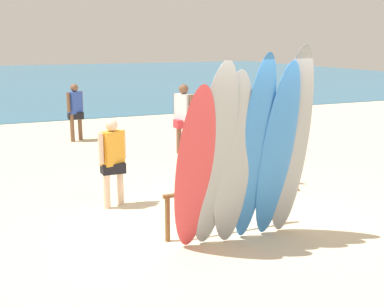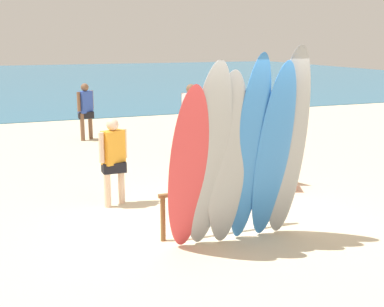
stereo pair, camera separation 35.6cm
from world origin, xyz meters
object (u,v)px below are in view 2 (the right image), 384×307
at_px(surfboard_grey_1, 208,158).
at_px(beach_chair_red, 281,165).
at_px(surfboard_grey_5, 288,144).
at_px(beachgoer_strolling, 191,114).
at_px(beachgoer_by_water, 86,108).
at_px(surfboard_blue_4, 273,153).
at_px(surfboard_rack, 222,199).
at_px(beachgoer_midbeach, 113,156).
at_px(surfboard_red_0, 188,171).
at_px(surfboard_grey_2, 227,161).
at_px(surfboard_blue_3, 250,151).

xyz_separation_m(surfboard_grey_1, beach_chair_red, (2.47, 2.28, -0.83)).
distance_m(surfboard_grey_5, beachgoer_strolling, 5.51).
height_order(surfboard_grey_5, beachgoer_by_water, surfboard_grey_5).
xyz_separation_m(surfboard_grey_1, beachgoer_by_water, (-0.12, 8.29, -0.36)).
distance_m(surfboard_blue_4, beachgoer_by_water, 8.36).
bearing_deg(beachgoer_strolling, surfboard_rack, -37.26).
bearing_deg(surfboard_rack, beachgoer_midbeach, 122.87).
bearing_deg(surfboard_grey_5, surfboard_blue_4, -169.63).
xyz_separation_m(surfboard_blue_4, surfboard_grey_5, (0.25, 0.04, 0.09)).
xyz_separation_m(surfboard_rack, surfboard_grey_5, (0.75, -0.50, 0.84)).
distance_m(surfboard_red_0, surfboard_grey_2, 0.56).
distance_m(surfboard_grey_5, beach_chair_red, 2.73).
bearing_deg(surfboard_grey_2, beachgoer_strolling, 76.67).
distance_m(surfboard_red_0, surfboard_grey_5, 1.49).
bearing_deg(surfboard_grey_1, surfboard_rack, 46.32).
xyz_separation_m(surfboard_grey_2, beach_chair_red, (2.19, 2.26, -0.77)).
relative_size(surfboard_grey_1, surfboard_grey_5, 0.95).
distance_m(surfboard_grey_2, beachgoer_strolling, 5.72).
relative_size(surfboard_rack, surfboard_grey_1, 0.74).
height_order(surfboard_rack, beachgoer_strolling, beachgoer_strolling).
bearing_deg(surfboard_red_0, surfboard_blue_4, 1.41).
relative_size(surfboard_grey_5, beachgoer_strolling, 1.59).
bearing_deg(beachgoer_strolling, beach_chair_red, -11.03).
bearing_deg(beachgoer_strolling, surfboard_red_0, -42.58).
bearing_deg(surfboard_grey_1, beachgoer_by_water, 87.11).
xyz_separation_m(surfboard_rack, surfboard_blue_4, (0.49, -0.54, 0.75)).
height_order(surfboard_red_0, beachgoer_by_water, surfboard_red_0).
height_order(surfboard_rack, beach_chair_red, beach_chair_red).
height_order(surfboard_grey_5, beach_chair_red, surfboard_grey_5).
bearing_deg(beach_chair_red, surfboard_grey_2, -110.83).
relative_size(surfboard_blue_3, beach_chair_red, 3.10).
height_order(surfboard_grey_2, beachgoer_by_water, surfboard_grey_2).
bearing_deg(beach_chair_red, surfboard_red_0, -117.07).
relative_size(surfboard_blue_4, beachgoer_midbeach, 1.72).
bearing_deg(surfboard_blue_4, surfboard_rack, 128.32).
xyz_separation_m(surfboard_red_0, surfboard_blue_3, (0.87, 0.00, 0.18)).
distance_m(surfboard_rack, beachgoer_by_water, 7.78).
bearing_deg(surfboard_grey_2, surfboard_blue_4, 1.63).
distance_m(surfboard_grey_1, beach_chair_red, 3.47).
bearing_deg(beach_chair_red, beachgoer_midbeach, -157.69).
bearing_deg(beachgoer_midbeach, beachgoer_strolling, 25.38).
xyz_separation_m(beachgoer_by_water, beach_chair_red, (2.59, -6.00, -0.48)).
height_order(surfboard_red_0, beach_chair_red, surfboard_red_0).
relative_size(surfboard_rack, surfboard_red_0, 0.83).
xyz_separation_m(beachgoer_strolling, beach_chair_red, (0.56, -3.22, -0.56)).
distance_m(beachgoer_midbeach, beach_chair_red, 3.20).
relative_size(surfboard_grey_2, surfboard_blue_4, 0.95).
height_order(surfboard_blue_4, beachgoer_by_water, surfboard_blue_4).
relative_size(surfboard_grey_5, beachgoer_midbeach, 1.83).
xyz_separation_m(beachgoer_by_water, beachgoer_midbeach, (-0.59, -5.95, -0.05)).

